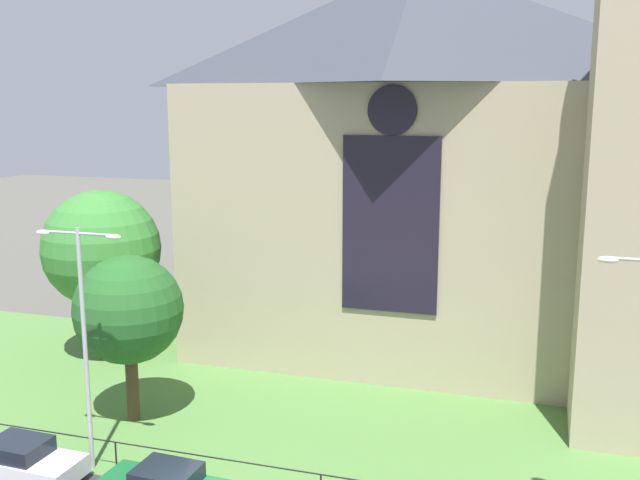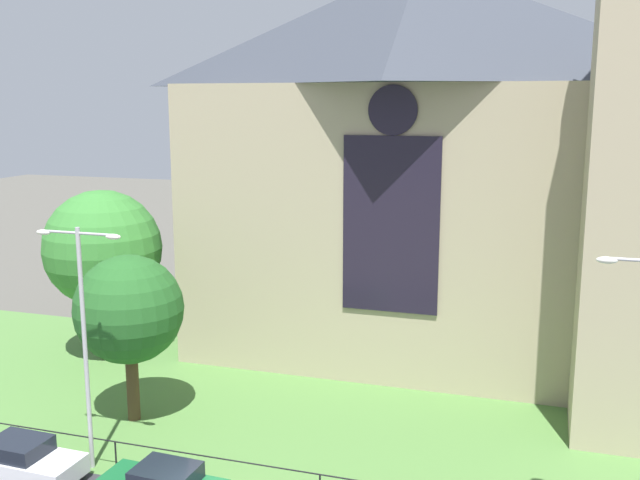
{
  "view_description": "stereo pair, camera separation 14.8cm",
  "coord_description": "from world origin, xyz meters",
  "px_view_note": "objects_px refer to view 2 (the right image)",
  "views": [
    {
      "loc": [
        9.37,
        -18.52,
        13.25
      ],
      "look_at": [
        1.16,
        8.0,
        7.87
      ],
      "focal_mm": 40.74,
      "sensor_mm": 36.0,
      "label": 1
    },
    {
      "loc": [
        9.51,
        -18.48,
        13.25
      ],
      "look_at": [
        1.16,
        8.0,
        7.87
      ],
      "focal_mm": 40.74,
      "sensor_mm": 36.0,
      "label": 2
    }
  ],
  "objects_px": {
    "parked_car_white": "(23,461)",
    "church_building": "(429,159)",
    "tree_left_near": "(129,310)",
    "streetlamp_near": "(83,320)",
    "tree_left_far": "(103,249)"
  },
  "relations": [
    {
      "from": "streetlamp_near",
      "to": "church_building",
      "type": "bearing_deg",
      "value": 59.5
    },
    {
      "from": "streetlamp_near",
      "to": "tree_left_near",
      "type": "bearing_deg",
      "value": 100.53
    },
    {
      "from": "tree_left_far",
      "to": "streetlamp_near",
      "type": "xyz_separation_m",
      "value": [
        6.08,
        -10.23,
        -0.15
      ]
    },
    {
      "from": "tree_left_near",
      "to": "tree_left_far",
      "type": "bearing_deg",
      "value": 130.79
    },
    {
      "from": "parked_car_white",
      "to": "tree_left_near",
      "type": "bearing_deg",
      "value": 81.18
    },
    {
      "from": "streetlamp_near",
      "to": "parked_car_white",
      "type": "distance_m",
      "value": 5.41
    },
    {
      "from": "church_building",
      "to": "parked_car_white",
      "type": "bearing_deg",
      "value": -122.59
    },
    {
      "from": "streetlamp_near",
      "to": "parked_car_white",
      "type": "height_order",
      "value": "streetlamp_near"
    },
    {
      "from": "church_building",
      "to": "tree_left_near",
      "type": "distance_m",
      "value": 16.74
    },
    {
      "from": "parked_car_white",
      "to": "streetlamp_near",
      "type": "bearing_deg",
      "value": 42.03
    },
    {
      "from": "tree_left_near",
      "to": "parked_car_white",
      "type": "height_order",
      "value": "tree_left_near"
    },
    {
      "from": "parked_car_white",
      "to": "church_building",
      "type": "bearing_deg",
      "value": 58.97
    },
    {
      "from": "tree_left_near",
      "to": "streetlamp_near",
      "type": "height_order",
      "value": "streetlamp_near"
    },
    {
      "from": "tree_left_far",
      "to": "streetlamp_near",
      "type": "height_order",
      "value": "streetlamp_near"
    },
    {
      "from": "tree_left_near",
      "to": "tree_left_far",
      "type": "distance_m",
      "value": 8.21
    }
  ]
}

